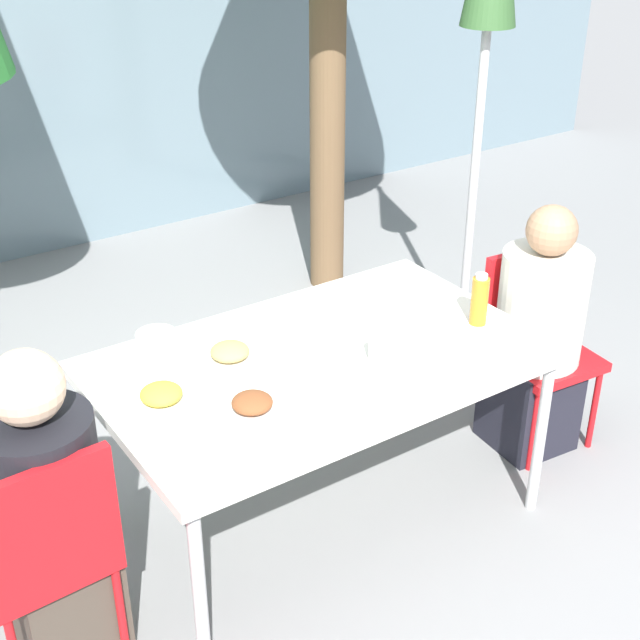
% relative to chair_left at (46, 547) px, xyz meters
% --- Properties ---
extents(ground_plane, '(24.00, 24.00, 0.00)m').
position_rel_chair_left_xyz_m(ground_plane, '(1.09, 0.13, -0.50)').
color(ground_plane, gray).
extents(building_facade, '(10.00, 0.20, 3.00)m').
position_rel_chair_left_xyz_m(building_facade, '(1.09, 3.39, 1.00)').
color(building_facade, slate).
rests_on(building_facade, ground).
extents(dining_table, '(1.59, 0.99, 0.74)m').
position_rel_chair_left_xyz_m(dining_table, '(1.09, 0.13, 0.19)').
color(dining_table, silver).
rests_on(dining_table, ground).
extents(chair_left, '(0.42, 0.42, 0.85)m').
position_rel_chair_left_xyz_m(chair_left, '(0.00, 0.00, 0.00)').
color(chair_left, red).
rests_on(chair_left, ground).
extents(person_left, '(0.35, 0.35, 1.12)m').
position_rel_chair_left_xyz_m(person_left, '(0.05, 0.08, 0.03)').
color(person_left, '#473D33').
rests_on(person_left, ground).
extents(chair_right, '(0.43, 0.43, 0.85)m').
position_rel_chair_left_xyz_m(chair_right, '(2.19, 0.12, 0.00)').
color(chair_right, red).
rests_on(chair_right, ground).
extents(person_right, '(0.36, 0.36, 1.12)m').
position_rel_chair_left_xyz_m(person_right, '(2.14, 0.04, 0.02)').
color(person_right, black).
rests_on(person_right, ground).
extents(plate_0, '(0.25, 0.25, 0.07)m').
position_rel_chair_left_xyz_m(plate_0, '(0.71, -0.04, 0.27)').
color(plate_0, white).
rests_on(plate_0, dining_table).
extents(plate_1, '(0.25, 0.25, 0.07)m').
position_rel_chair_left_xyz_m(plate_1, '(0.81, 0.29, 0.27)').
color(plate_1, white).
rests_on(plate_1, dining_table).
extents(plate_2, '(0.25, 0.25, 0.07)m').
position_rel_chair_left_xyz_m(plate_2, '(0.49, 0.17, 0.27)').
color(plate_2, white).
rests_on(plate_2, dining_table).
extents(bottle, '(0.07, 0.07, 0.21)m').
position_rel_chair_left_xyz_m(bottle, '(1.74, 0.01, 0.34)').
color(bottle, '#B7751E').
rests_on(bottle, dining_table).
extents(drinking_cup, '(0.07, 0.07, 0.11)m').
position_rel_chair_left_xyz_m(drinking_cup, '(1.24, -0.01, 0.30)').
color(drinking_cup, silver).
rests_on(drinking_cup, dining_table).
extents(salad_bowl, '(0.15, 0.15, 0.06)m').
position_rel_chair_left_xyz_m(salad_bowl, '(0.64, 0.53, 0.27)').
color(salad_bowl, white).
rests_on(salad_bowl, dining_table).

